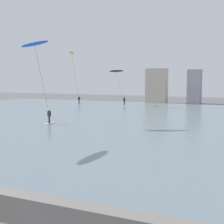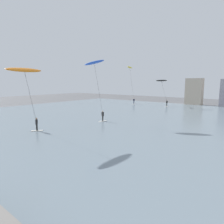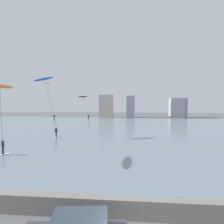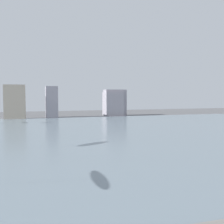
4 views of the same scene
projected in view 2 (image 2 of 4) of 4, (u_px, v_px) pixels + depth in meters
name	position (u px, v px, depth m)	size (l,w,h in m)	color
water_bay	(194.00, 124.00, 28.63)	(84.00, 52.00, 0.10)	slate
kitesurfer_orange	(25.00, 74.00, 21.49)	(2.42, 4.36, 7.59)	silver
kitesurfer_blue	(95.00, 68.00, 30.49)	(3.82, 2.67, 9.53)	silver
kitesurfer_black	(162.00, 83.00, 48.41)	(3.01, 2.90, 6.61)	silver
kitesurfer_yellow	(130.00, 73.00, 54.38)	(2.53, 2.55, 10.38)	silver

